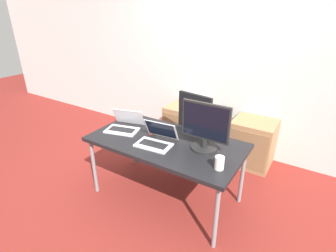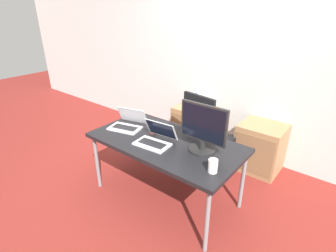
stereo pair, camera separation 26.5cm
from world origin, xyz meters
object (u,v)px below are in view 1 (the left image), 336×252
at_px(coffee_cup_white, 219,163).
at_px(coffee_cup_brown, 151,129).
at_px(monitor, 205,127).
at_px(cabinet_left, 185,126).
at_px(cabinet_right, 252,143).
at_px(laptop_right, 156,140).
at_px(office_chair, 202,141).
at_px(laptop_left, 124,126).
at_px(water_bottle, 186,100).

relative_size(coffee_cup_white, coffee_cup_brown, 1.14).
bearing_deg(monitor, coffee_cup_white, -44.12).
bearing_deg(cabinet_left, coffee_cup_white, -52.18).
distance_m(cabinet_right, laptop_right, 1.51).
xyz_separation_m(office_chair, coffee_cup_white, (0.57, -0.91, 0.37)).
bearing_deg(laptop_left, cabinet_right, 46.66).
relative_size(cabinet_left, water_bottle, 2.89).
xyz_separation_m(cabinet_right, laptop_right, (-0.65, -1.29, 0.44)).
relative_size(office_chair, laptop_right, 2.91).
bearing_deg(office_chair, coffee_cup_white, -57.75).
xyz_separation_m(laptop_left, coffee_cup_brown, (0.32, 0.08, 0.01)).
bearing_deg(cabinet_left, laptop_right, -74.31).
relative_size(monitor, coffee_cup_white, 4.06).
bearing_deg(coffee_cup_white, laptop_right, 173.36).
relative_size(water_bottle, laptop_left, 0.55).
distance_m(cabinet_left, coffee_cup_brown, 1.23).
height_order(laptop_left, coffee_cup_brown, laptop_left).
height_order(cabinet_right, water_bottle, water_bottle).
distance_m(water_bottle, laptop_right, 1.34).
bearing_deg(coffee_cup_brown, monitor, 0.66).
distance_m(cabinet_right, monitor, 1.30).
distance_m(office_chair, monitor, 0.90).
bearing_deg(office_chair, laptop_right, -99.02).
height_order(cabinet_left, laptop_left, laptop_left).
bearing_deg(coffee_cup_brown, water_bottle, 99.55).
relative_size(laptop_left, coffee_cup_brown, 3.81).
xyz_separation_m(cabinet_right, water_bottle, (-1.01, 0.00, 0.41)).
xyz_separation_m(water_bottle, monitor, (0.81, -1.13, 0.21)).
bearing_deg(coffee_cup_brown, cabinet_left, 99.57).
bearing_deg(laptop_left, laptop_right, -9.94).
xyz_separation_m(office_chair, cabinet_right, (0.52, 0.47, -0.09)).
xyz_separation_m(cabinet_right, laptop_left, (-1.14, -1.21, 0.44)).
bearing_deg(cabinet_left, monitor, -54.27).
bearing_deg(laptop_right, cabinet_left, 105.69).
bearing_deg(laptop_right, coffee_cup_brown, 136.92).
xyz_separation_m(water_bottle, coffee_cup_white, (1.07, -1.38, 0.04)).
relative_size(cabinet_left, laptop_right, 1.70).
distance_m(laptop_right, coffee_cup_white, 0.71).
xyz_separation_m(water_bottle, laptop_right, (0.36, -1.29, 0.03)).
height_order(coffee_cup_white, coffee_cup_brown, coffee_cup_white).
xyz_separation_m(laptop_right, coffee_cup_brown, (-0.17, 0.16, 0.01)).
relative_size(office_chair, water_bottle, 4.94).
height_order(office_chair, cabinet_right, office_chair).
height_order(cabinet_right, coffee_cup_brown, coffee_cup_brown).
bearing_deg(coffee_cup_white, laptop_left, 171.99).
bearing_deg(coffee_cup_white, coffee_cup_brown, 164.49).
xyz_separation_m(office_chair, monitor, (0.31, -0.66, 0.53)).
height_order(office_chair, coffee_cup_white, office_chair).
xyz_separation_m(cabinet_left, coffee_cup_white, (1.07, -1.37, 0.46)).
relative_size(office_chair, coffee_cup_white, 9.11).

